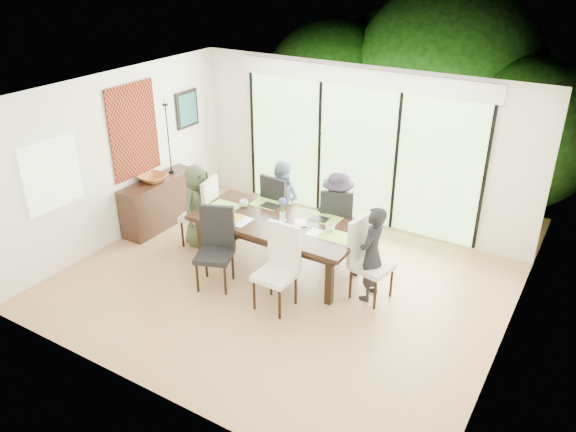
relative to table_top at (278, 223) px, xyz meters
The scene contains 62 objects.
floor 0.91m from the table_top, 56.57° to the right, with size 6.00×5.00×0.01m, color #96613C.
ceiling 2.01m from the table_top, 56.57° to the right, with size 6.00×5.00×0.01m, color white.
wall_back 2.20m from the table_top, 82.59° to the left, with size 6.00×0.02×2.70m, color silver.
wall_front 3.00m from the table_top, 84.67° to the right, with size 6.00×0.02×2.70m, color white.
wall_left 2.83m from the table_top, behind, with size 0.02×5.00×2.70m, color beige.
wall_right 3.36m from the table_top, ahead, with size 0.02×5.00×2.70m, color white.
glass_doors 2.12m from the table_top, 82.45° to the left, with size 4.20×0.02×2.30m, color #598C3F.
blinds_header 2.70m from the table_top, 82.42° to the left, with size 4.40×0.06×0.28m, color white.
mullion_a 2.78m from the table_top, 131.76° to the left, with size 0.05×0.04×2.30m, color black.
mullion_b 2.14m from the table_top, 101.79° to the left, with size 0.05×0.04×2.30m, color black.
mullion_c 2.31m from the table_top, 64.59° to the left, with size 0.05×0.04×2.30m, color black.
mullion_d 3.16m from the table_top, 40.79° to the left, with size 0.05×0.04×2.30m, color black.
side_window 3.23m from the table_top, 149.12° to the right, with size 0.02×0.90×1.00m, color #8CAD7F.
deck 3.11m from the table_top, 84.79° to the left, with size 6.00×1.80×0.10m, color brown.
rail_top 3.80m from the table_top, 85.88° to the left, with size 6.00×0.08×0.06m, color brown.
foliage_left 5.07m from the table_top, 107.70° to the left, with size 3.20×3.20×3.20m, color #14380F.
foliage_mid 5.53m from the table_top, 82.88° to the left, with size 4.00×4.00×4.00m, color #14380F.
foliage_right 5.24m from the table_top, 61.67° to the left, with size 2.80×2.80×2.80m, color #14380F.
foliage_far 6.16m from the table_top, 93.08° to the left, with size 3.60×3.60×3.60m, color #14380F.
table_top is the anchor object (origin of this frame).
table_apron 0.09m from the table_top, ahead, with size 2.31×0.95×0.11m, color black.
table_leg_fl 1.23m from the table_top, 158.29° to the right, with size 0.09×0.09×0.72m, color black.
table_leg_fr 1.23m from the table_top, 21.71° to the right, with size 0.09×0.09×0.72m, color black.
table_leg_bl 1.23m from the table_top, 158.29° to the left, with size 0.09×0.09×0.72m, color black.
table_leg_br 1.23m from the table_top, 21.71° to the left, with size 0.09×0.09×0.72m, color black.
chair_left_end 1.51m from the table_top, behind, with size 0.48×0.48×1.16m, color beige, non-canonical shape.
chair_right_end 1.51m from the table_top, ahead, with size 0.48×0.48×1.16m, color beige, non-canonical shape.
chair_far_left 0.98m from the table_top, 117.90° to the left, with size 0.48×0.48×1.16m, color black, non-canonical shape.
chair_far_right 1.03m from the table_top, 57.09° to the left, with size 0.48×0.48×1.16m, color black, non-canonical shape.
chair_near_left 1.02m from the table_top, 119.89° to the right, with size 0.48×0.48×1.16m, color black, non-canonical shape.
chair_near_right 1.02m from the table_top, 60.11° to the right, with size 0.48×0.48×1.16m, color white, non-canonical shape.
person_left_end 1.48m from the table_top, behind, with size 0.63×0.40×1.35m, color #404C32.
person_right_end 1.48m from the table_top, ahead, with size 0.63×0.40×1.35m, color black.
person_far_left 0.95m from the table_top, 118.47° to the left, with size 0.63×0.40×1.35m, color #748BA7.
person_far_right 1.00m from the table_top, 56.47° to the left, with size 0.63×0.40×1.35m, color #262030.
placemat_left 0.95m from the table_top, behind, with size 0.46×0.34×0.01m, color #6B9F38.
placemat_right 0.95m from the table_top, ahead, with size 0.46×0.34×0.01m, color #87C245.
placemat_far_l 0.60m from the table_top, 138.37° to the left, with size 0.46×0.34×0.01m, color #85C044.
placemat_far_r 0.68m from the table_top, 36.03° to the left, with size 0.46×0.34×0.01m, color #74A63B.
placemat_paper 0.63m from the table_top, 151.39° to the right, with size 0.46×0.34×0.01m, color white.
tablet_far_l 0.50m from the table_top, 135.00° to the left, with size 0.27×0.19×0.01m, color black.
tablet_far_r 0.61m from the table_top, 34.99° to the left, with size 0.25×0.18×0.01m, color black.
papers 0.70m from the table_top, ahead, with size 0.32×0.23×0.00m, color white.
platter_base 0.63m from the table_top, 151.39° to the right, with size 0.27×0.27×0.03m, color white.
platter_snacks 0.63m from the table_top, 151.39° to the right, with size 0.21×0.21×0.01m, color #BF7916.
vase 0.12m from the table_top, 45.00° to the left, with size 0.08×0.08×0.13m, color silver.
hyacinth_stems 0.23m from the table_top, 45.00° to the left, with size 0.04×0.04×0.17m, color #337226.
hyacinth_blooms 0.33m from the table_top, 45.00° to the left, with size 0.12×0.12×0.12m, color #4445AA.
laptop 0.86m from the table_top, behind, with size 0.35×0.22×0.03m, color silver.
cup_a 0.72m from the table_top, 167.91° to the left, with size 0.13×0.13×0.10m, color white.
cup_b 0.20m from the table_top, 33.69° to the right, with size 0.11×0.11×0.10m, color white.
cup_c 0.81m from the table_top, ahead, with size 0.13×0.13×0.10m, color white.
book 0.26m from the table_top, 11.31° to the left, with size 0.17×0.24×0.02m, color white.
sideboard 2.52m from the table_top, behind, with size 0.42×1.50×0.84m, color black.
bowl 2.49m from the table_top, behind, with size 0.45×0.45×0.11m, color #964C20.
candlestick_base 2.54m from the table_top, 168.03° to the left, with size 0.09×0.09×0.04m, color black.
candlestick_shaft 2.64m from the table_top, 168.03° to the left, with size 0.02×0.02×1.17m, color black.
candlestick_pan 2.85m from the table_top, 168.03° to the left, with size 0.09×0.09×0.03m, color black.
candle 2.87m from the table_top, 168.03° to the left, with size 0.03×0.03×0.09m, color silver.
tapestry 2.86m from the table_top, behind, with size 0.02×1.00×1.50m, color maroon.
art_frame 3.15m from the table_top, 154.49° to the left, with size 0.03×0.55×0.65m, color black.
art_canvas 3.13m from the table_top, 154.33° to the left, with size 0.01×0.45×0.55m, color #164748.
Camera 1 is at (3.61, -5.72, 4.41)m, focal length 35.00 mm.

